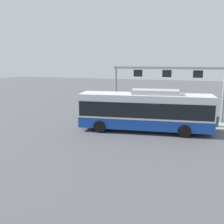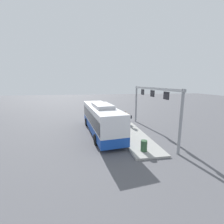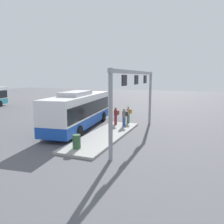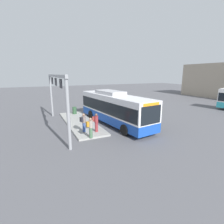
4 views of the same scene
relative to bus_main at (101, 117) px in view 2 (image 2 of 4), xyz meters
The scene contains 8 objects.
ground_plane 1.81m from the bus_main, ahead, with size 120.00×120.00×0.00m, color #56565B.
platform_curb 4.10m from the bus_main, 118.17° to the right, with size 10.00×2.80×0.16m, color #9E9E99.
bus_main is the anchor object (origin of this frame).
person_boarding 4.96m from the bus_main, 48.92° to the right, with size 0.36×0.54×1.67m.
person_waiting_near 4.18m from the bus_main, 66.93° to the right, with size 0.48×0.60×1.67m.
person_waiting_mid 3.54m from the bus_main, 53.55° to the right, with size 0.48×0.60×1.67m.
platform_sign_gantry 6.01m from the bus_main, 99.75° to the right, with size 11.01×0.24×5.20m.
trash_bin 6.43m from the bus_main, 152.23° to the right, with size 0.52×0.52×0.90m, color #2D5133.
Camera 2 is at (-16.46, 1.54, 5.60)m, focal length 24.11 mm.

